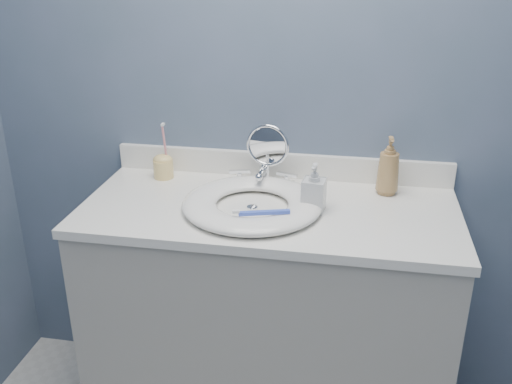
% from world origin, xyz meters
% --- Properties ---
extents(back_wall, '(2.20, 0.02, 2.40)m').
position_xyz_m(back_wall, '(0.00, 1.25, 1.20)').
color(back_wall, '#47596B').
rests_on(back_wall, ground).
extents(vanity_cabinet, '(1.20, 0.55, 0.85)m').
position_xyz_m(vanity_cabinet, '(0.00, 0.97, 0.42)').
color(vanity_cabinet, '#A7A199').
rests_on(vanity_cabinet, ground).
extents(countertop, '(1.22, 0.57, 0.03)m').
position_xyz_m(countertop, '(0.00, 0.97, 0.86)').
color(countertop, white).
rests_on(countertop, vanity_cabinet).
extents(backsplash, '(1.22, 0.02, 0.09)m').
position_xyz_m(backsplash, '(0.00, 1.24, 0.93)').
color(backsplash, white).
rests_on(backsplash, countertop).
extents(basin, '(0.45, 0.45, 0.04)m').
position_xyz_m(basin, '(-0.05, 0.94, 0.90)').
color(basin, white).
rests_on(basin, countertop).
extents(drain, '(0.04, 0.04, 0.01)m').
position_xyz_m(drain, '(-0.05, 0.94, 0.88)').
color(drain, silver).
rests_on(drain, countertop).
extents(faucet, '(0.25, 0.13, 0.07)m').
position_xyz_m(faucet, '(-0.05, 1.14, 0.91)').
color(faucet, silver).
rests_on(faucet, countertop).
extents(makeup_mirror, '(0.15, 0.09, 0.22)m').
position_xyz_m(makeup_mirror, '(-0.03, 1.15, 1.00)').
color(makeup_mirror, silver).
rests_on(makeup_mirror, countertop).
extents(soap_bottle_amber, '(0.08, 0.08, 0.20)m').
position_xyz_m(soap_bottle_amber, '(0.38, 1.15, 0.98)').
color(soap_bottle_amber, '#A07A48').
rests_on(soap_bottle_amber, countertop).
extents(soap_bottle_clear, '(0.08, 0.08, 0.16)m').
position_xyz_m(soap_bottle_clear, '(0.14, 0.97, 0.96)').
color(soap_bottle_clear, silver).
rests_on(soap_bottle_clear, countertop).
extents(toothbrush_holder, '(0.07, 0.07, 0.21)m').
position_xyz_m(toothbrush_holder, '(-0.42, 1.16, 0.93)').
color(toothbrush_holder, '#EFCC77').
rests_on(toothbrush_holder, countertop).
extents(toothbrush_lying, '(0.17, 0.06, 0.02)m').
position_xyz_m(toothbrush_lying, '(0.00, 0.83, 0.92)').
color(toothbrush_lying, blue).
rests_on(toothbrush_lying, basin).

